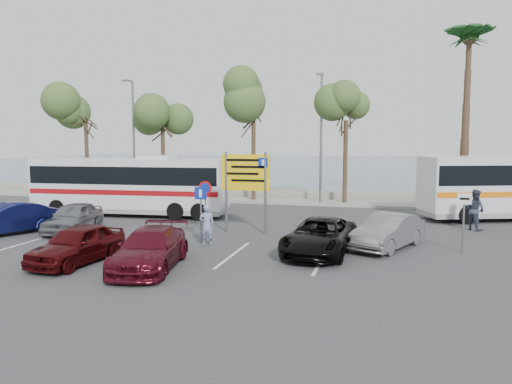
% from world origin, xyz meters
% --- Properties ---
extents(ground, '(120.00, 120.00, 0.00)m').
position_xyz_m(ground, '(0.00, 0.00, 0.00)').
color(ground, '#353538').
rests_on(ground, ground).
extents(kerb_strip, '(44.00, 2.40, 0.15)m').
position_xyz_m(kerb_strip, '(0.00, 14.00, 0.07)').
color(kerb_strip, gray).
rests_on(kerb_strip, ground).
extents(seawall, '(48.00, 0.80, 0.60)m').
position_xyz_m(seawall, '(0.00, 16.00, 0.30)').
color(seawall, gray).
rests_on(seawall, ground).
extents(sea, '(140.00, 140.00, 0.00)m').
position_xyz_m(sea, '(0.00, 60.00, 0.01)').
color(sea, '#3D5462').
rests_on(sea, ground).
extents(tree_far_left, '(3.20, 3.20, 7.60)m').
position_xyz_m(tree_far_left, '(-14.00, 14.00, 6.33)').
color(tree_far_left, '#382619').
rests_on(tree_far_left, kerb_strip).
extents(tree_left, '(3.20, 3.20, 7.20)m').
position_xyz_m(tree_left, '(-8.00, 14.00, 6.00)').
color(tree_left, '#382619').
rests_on(tree_left, kerb_strip).
extents(tree_mid, '(3.20, 3.20, 8.00)m').
position_xyz_m(tree_mid, '(-1.50, 14.00, 6.65)').
color(tree_mid, '#382619').
rests_on(tree_mid, kerb_strip).
extents(tree_right, '(3.20, 3.20, 7.40)m').
position_xyz_m(tree_right, '(4.50, 14.00, 6.17)').
color(tree_right, '#382619').
rests_on(tree_right, kerb_strip).
extents(palm_tree, '(4.80, 4.80, 11.20)m').
position_xyz_m(palm_tree, '(11.50, 14.00, 9.87)').
color(palm_tree, '#382619').
rests_on(palm_tree, kerb_strip).
extents(street_lamp_left, '(0.45, 1.15, 8.01)m').
position_xyz_m(street_lamp_left, '(-10.00, 13.52, 4.60)').
color(street_lamp_left, slate).
rests_on(street_lamp_left, kerb_strip).
extents(street_lamp_right, '(0.45, 1.15, 8.01)m').
position_xyz_m(street_lamp_right, '(3.00, 13.52, 4.60)').
color(street_lamp_right, slate).
rests_on(street_lamp_right, kerb_strip).
extents(direction_sign, '(2.20, 0.12, 3.60)m').
position_xyz_m(direction_sign, '(1.00, 3.20, 2.43)').
color(direction_sign, slate).
rests_on(direction_sign, ground).
extents(sign_no_stop, '(0.60, 0.08, 2.35)m').
position_xyz_m(sign_no_stop, '(-0.60, 2.38, 1.58)').
color(sign_no_stop, slate).
rests_on(sign_no_stop, ground).
extents(sign_parking, '(0.50, 0.07, 2.25)m').
position_xyz_m(sign_parking, '(-0.20, 0.79, 1.47)').
color(sign_parking, slate).
rests_on(sign_parking, ground).
extents(sign_taxi, '(0.50, 0.07, 2.20)m').
position_xyz_m(sign_taxi, '(9.80, 1.49, 1.42)').
color(sign_taxi, slate).
rests_on(sign_taxi, ground).
extents(lane_markings, '(12.02, 4.20, 0.01)m').
position_xyz_m(lane_markings, '(-1.14, -1.00, 0.00)').
color(lane_markings, silver).
rests_on(lane_markings, ground).
extents(coach_bus_left, '(10.77, 3.02, 3.31)m').
position_xyz_m(coach_bus_left, '(-6.50, 6.50, 1.54)').
color(coach_bus_left, silver).
rests_on(coach_bus_left, ground).
extents(car_silver_a, '(2.16, 4.07, 1.32)m').
position_xyz_m(car_silver_a, '(-6.60, 1.50, 0.66)').
color(car_silver_a, slate).
rests_on(car_silver_a, ground).
extents(car_blue, '(3.18, 4.40, 1.38)m').
position_xyz_m(car_blue, '(-9.00, 0.21, 0.69)').
color(car_blue, '#0D113E').
rests_on(car_blue, ground).
extents(car_maroon, '(2.50, 4.66, 1.28)m').
position_xyz_m(car_maroon, '(-0.32, -3.50, 0.64)').
color(car_maroon, '#550E1C').
rests_on(car_maroon, ground).
extents(car_red, '(1.92, 3.97, 1.31)m').
position_xyz_m(car_red, '(-3.00, -3.50, 0.65)').
color(car_red, '#460A0C').
rests_on(car_red, ground).
extents(suv_black, '(2.57, 4.83, 1.29)m').
position_xyz_m(suv_black, '(4.72, -0.08, 0.65)').
color(suv_black, black).
rests_on(suv_black, ground).
extents(car_silver_b, '(2.93, 4.22, 1.32)m').
position_xyz_m(car_silver_b, '(7.12, 1.50, 0.66)').
color(car_silver_b, gray).
rests_on(car_silver_b, ground).
extents(pedestrian_near, '(0.66, 0.50, 1.64)m').
position_xyz_m(pedestrian_near, '(0.26, 0.22, 0.82)').
color(pedestrian_near, '#7C8DB5').
rests_on(pedestrian_near, ground).
extents(pedestrian_far, '(1.13, 1.16, 1.88)m').
position_xyz_m(pedestrian_far, '(11.00, 6.50, 0.94)').
color(pedestrian_far, '#33394D').
rests_on(pedestrian_far, ground).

